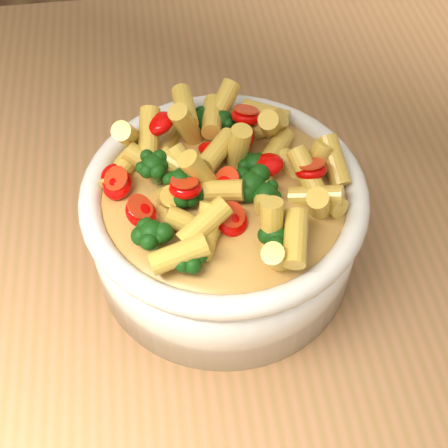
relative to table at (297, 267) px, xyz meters
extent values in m
cube|color=#A16B45|center=(0.00, 0.00, 0.08)|extent=(1.20, 0.80, 0.04)
cylinder|color=silver|center=(-0.09, -0.05, 0.15)|extent=(0.23, 0.23, 0.09)
ellipsoid|color=silver|center=(-0.09, -0.05, 0.12)|extent=(0.21, 0.21, 0.03)
torus|color=silver|center=(-0.09, -0.05, 0.19)|extent=(0.23, 0.23, 0.02)
ellipsoid|color=gold|center=(-0.09, -0.05, 0.19)|extent=(0.20, 0.20, 0.02)
camera|label=1|loc=(-0.13, -0.38, 0.57)|focal=50.00mm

